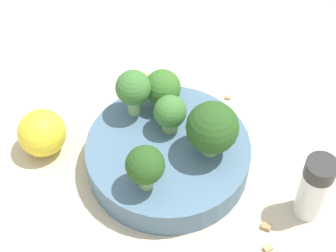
% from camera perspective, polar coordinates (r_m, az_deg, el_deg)
% --- Properties ---
extents(ground_plane, '(3.00, 3.00, 0.00)m').
position_cam_1_polar(ground_plane, '(0.63, -0.00, -4.00)').
color(ground_plane, beige).
extents(bowl, '(0.18, 0.18, 0.04)m').
position_cam_1_polar(bowl, '(0.61, -0.00, -3.03)').
color(bowl, slate).
rests_on(bowl, ground_plane).
extents(broccoli_floret_0, '(0.05, 0.05, 0.07)m').
position_cam_1_polar(broccoli_floret_0, '(0.57, 4.52, -0.24)').
color(broccoli_floret_0, '#8EB770').
rests_on(broccoli_floret_0, bowl).
extents(broccoli_floret_1, '(0.04, 0.04, 0.06)m').
position_cam_1_polar(broccoli_floret_1, '(0.60, -3.54, 3.74)').
color(broccoli_floret_1, '#8EB770').
rests_on(broccoli_floret_1, bowl).
extents(broccoli_floret_2, '(0.04, 0.04, 0.05)m').
position_cam_1_polar(broccoli_floret_2, '(0.54, -2.33, -4.10)').
color(broccoli_floret_2, '#84AD66').
rests_on(broccoli_floret_2, bowl).
extents(broccoli_floret_3, '(0.04, 0.04, 0.04)m').
position_cam_1_polar(broccoli_floret_3, '(0.59, 0.21, 1.33)').
color(broccoli_floret_3, '#7A9E5B').
rests_on(broccoli_floret_3, bowl).
extents(broccoli_floret_4, '(0.04, 0.04, 0.05)m').
position_cam_1_polar(broccoli_floret_4, '(0.62, -0.55, 3.82)').
color(broccoli_floret_4, '#84AD66').
rests_on(broccoli_floret_4, bowl).
extents(pepper_shaker, '(0.03, 0.03, 0.08)m').
position_cam_1_polar(pepper_shaker, '(0.58, 14.63, -6.08)').
color(pepper_shaker, silver).
rests_on(pepper_shaker, ground_plane).
extents(lemon_wedge, '(0.05, 0.05, 0.05)m').
position_cam_1_polar(lemon_wedge, '(0.63, -12.68, -0.70)').
color(lemon_wedge, yellow).
rests_on(lemon_wedge, ground_plane).
extents(almond_crumb_0, '(0.01, 0.01, 0.01)m').
position_cam_1_polar(almond_crumb_0, '(0.71, -1.95, 5.32)').
color(almond_crumb_0, tan).
rests_on(almond_crumb_0, ground_plane).
extents(almond_crumb_1, '(0.01, 0.01, 0.01)m').
position_cam_1_polar(almond_crumb_1, '(0.69, 6.13, 2.96)').
color(almond_crumb_1, tan).
rests_on(almond_crumb_1, ground_plane).
extents(almond_crumb_2, '(0.01, 0.01, 0.01)m').
position_cam_1_polar(almond_crumb_2, '(0.59, 9.96, -9.93)').
color(almond_crumb_2, '#AD7F4C').
rests_on(almond_crumb_2, ground_plane).
extents(almond_crumb_3, '(0.01, 0.01, 0.01)m').
position_cam_1_polar(almond_crumb_3, '(0.58, 10.16, -12.03)').
color(almond_crumb_3, tan).
rests_on(almond_crumb_3, ground_plane).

